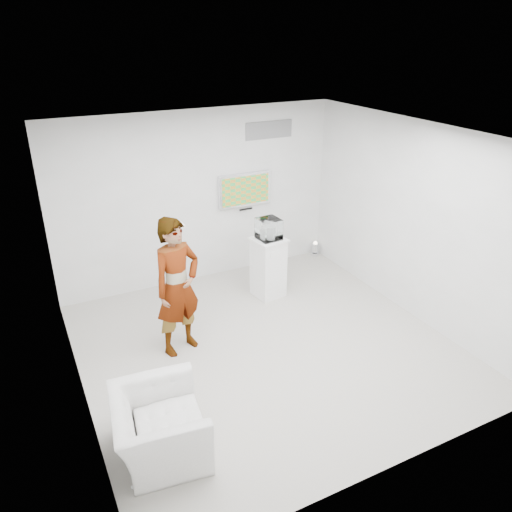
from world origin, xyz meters
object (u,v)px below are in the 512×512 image
object	(u,v)px
person	(177,287)
floor_uplight	(315,249)
armchair	(159,426)
pedestal	(268,267)
tv	(245,190)

from	to	relation	value
person	floor_uplight	distance (m)	3.99
person	floor_uplight	size ratio (longest dim) A/B	7.01
armchair	pedestal	bearing A→B (deg)	-38.78
pedestal	floor_uplight	world-z (taller)	pedestal
tv	floor_uplight	world-z (taller)	tv
tv	person	world-z (taller)	person
person	tv	bearing A→B (deg)	25.61
tv	armchair	size ratio (longest dim) A/B	0.93
tv	pedestal	xyz separation A→B (m)	(-0.10, -1.10, -1.03)
pedestal	tv	bearing A→B (deg)	84.92
pedestal	armchair	bearing A→B (deg)	-136.17
armchair	pedestal	xyz separation A→B (m)	(2.67, 2.56, 0.17)
tv	floor_uplight	bearing A→B (deg)	-3.56
tv	person	size ratio (longest dim) A/B	0.51
armchair	pedestal	world-z (taller)	pedestal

